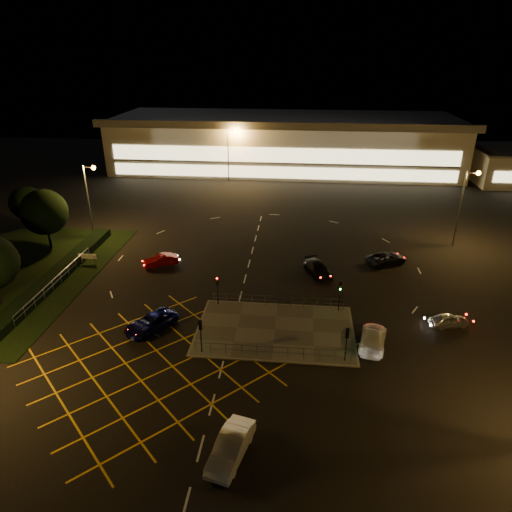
# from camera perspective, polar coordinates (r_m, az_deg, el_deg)

# --- Properties ---
(ground) EXTENTS (180.00, 180.00, 0.00)m
(ground) POSITION_cam_1_polar(r_m,az_deg,el_deg) (44.28, -0.05, -7.73)
(ground) COLOR black
(ground) RESTS_ON ground
(pedestrian_island) EXTENTS (14.00, 9.00, 0.12)m
(pedestrian_island) POSITION_cam_1_polar(r_m,az_deg,el_deg) (42.45, 2.40, -9.23)
(pedestrian_island) COLOR #4C4944
(pedestrian_island) RESTS_ON ground
(grass_verge) EXTENTS (18.00, 30.00, 0.08)m
(grass_verge) POSITION_cam_1_polar(r_m,az_deg,el_deg) (58.61, -27.79, -2.24)
(grass_verge) COLOR black
(grass_verge) RESTS_ON ground
(hedge) EXTENTS (2.00, 26.00, 1.00)m
(hedge) POSITION_cam_1_polar(r_m,az_deg,el_deg) (55.87, -23.58, -2.13)
(hedge) COLOR black
(hedge) RESTS_ON ground
(supermarket) EXTENTS (72.00, 26.50, 10.50)m
(supermarket) POSITION_cam_1_polar(r_m,az_deg,el_deg) (100.96, 3.55, 14.04)
(supermarket) COLOR beige
(supermarket) RESTS_ON ground
(streetlight_nw) EXTENTS (1.78, 0.56, 10.03)m
(streetlight_nw) POSITION_cam_1_polar(r_m,az_deg,el_deg) (63.95, -20.03, 7.57)
(streetlight_nw) COLOR slate
(streetlight_nw) RESTS_ON ground
(streetlight_ne) EXTENTS (1.78, 0.56, 10.03)m
(streetlight_ne) POSITION_cam_1_polar(r_m,az_deg,el_deg) (63.24, 24.70, 6.61)
(streetlight_ne) COLOR slate
(streetlight_ne) RESTS_ON ground
(streetlight_far_left) EXTENTS (1.78, 0.56, 10.03)m
(streetlight_far_left) POSITION_cam_1_polar(r_m,az_deg,el_deg) (87.96, -3.23, 13.31)
(streetlight_far_left) COLOR slate
(streetlight_far_left) RESTS_ON ground
(streetlight_far_right) EXTENTS (1.78, 0.56, 10.03)m
(streetlight_far_right) POSITION_cam_1_polar(r_m,az_deg,el_deg) (92.84, 22.80, 12.09)
(streetlight_far_right) COLOR slate
(streetlight_far_right) RESTS_ON ground
(signal_sw) EXTENTS (0.28, 0.30, 3.15)m
(signal_sw) POSITION_cam_1_polar(r_m,az_deg,el_deg) (38.60, -6.94, -9.11)
(signal_sw) COLOR black
(signal_sw) RESTS_ON pedestrian_island
(signal_se) EXTENTS (0.28, 0.30, 3.15)m
(signal_se) POSITION_cam_1_polar(r_m,az_deg,el_deg) (38.06, 11.29, -9.99)
(signal_se) COLOR black
(signal_se) RESTS_ON pedestrian_island
(signal_nw) EXTENTS (0.28, 0.30, 3.15)m
(signal_nw) POSITION_cam_1_polar(r_m,az_deg,el_deg) (45.31, -4.85, -3.56)
(signal_nw) COLOR black
(signal_nw) RESTS_ON pedestrian_island
(signal_ne) EXTENTS (0.28, 0.30, 3.15)m
(signal_ne) POSITION_cam_1_polar(r_m,az_deg,el_deg) (44.85, 10.46, -4.22)
(signal_ne) COLOR black
(signal_ne) RESTS_ON pedestrian_island
(tree_c) EXTENTS (5.76, 5.76, 7.84)m
(tree_c) POSITION_cam_1_polar(r_m,az_deg,el_deg) (63.11, -24.95, 4.99)
(tree_c) COLOR black
(tree_c) RESTS_ON ground
(tree_d) EXTENTS (4.68, 4.68, 6.37)m
(tree_d) POSITION_cam_1_polar(r_m,az_deg,el_deg) (71.32, -26.72, 5.93)
(tree_d) COLOR black
(tree_d) RESTS_ON ground
(car_queue_white) EXTENTS (2.80, 5.07, 1.58)m
(car_queue_white) POSITION_cam_1_polar(r_m,az_deg,el_deg) (31.15, -3.16, -22.69)
(car_queue_white) COLOR silver
(car_queue_white) RESTS_ON ground
(car_left_blue) EXTENTS (4.87, 5.61, 1.44)m
(car_left_blue) POSITION_cam_1_polar(r_m,az_deg,el_deg) (43.34, -12.96, -8.10)
(car_left_blue) COLOR #0C104B
(car_left_blue) RESTS_ON ground
(car_far_dkgrey) EXTENTS (3.72, 5.25, 1.41)m
(car_far_dkgrey) POSITION_cam_1_polar(r_m,az_deg,el_deg) (52.53, 7.72, -1.59)
(car_far_dkgrey) COLOR black
(car_far_dkgrey) RESTS_ON ground
(car_right_silver) EXTENTS (3.90, 2.28, 1.25)m
(car_right_silver) POSITION_cam_1_polar(r_m,az_deg,el_deg) (46.38, 22.95, -7.39)
(car_right_silver) COLOR #B8BABF
(car_right_silver) RESTS_ON ground
(car_circ_red) EXTENTS (4.28, 3.19, 1.35)m
(car_circ_red) POSITION_cam_1_polar(r_m,az_deg,el_deg) (55.37, -11.79, -0.52)
(car_circ_red) COLOR maroon
(car_circ_red) RESTS_ON ground
(car_east_grey) EXTENTS (5.48, 4.33, 1.38)m
(car_east_grey) POSITION_cam_1_polar(r_m,az_deg,el_deg) (56.80, 15.98, -0.30)
(car_east_grey) COLOR black
(car_east_grey) RESTS_ON ground
(car_approach_white) EXTENTS (3.19, 5.52, 1.50)m
(car_approach_white) POSITION_cam_1_polar(r_m,az_deg,el_deg) (41.41, 14.42, -9.91)
(car_approach_white) COLOR #BDBDBD
(car_approach_white) RESTS_ON ground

